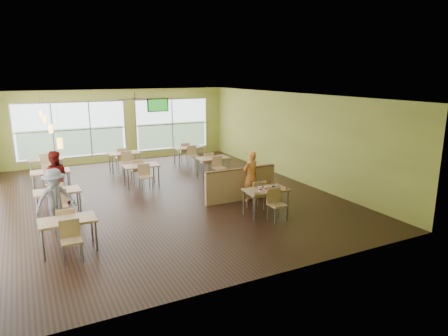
{
  "coord_description": "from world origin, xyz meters",
  "views": [
    {
      "loc": [
        -3.88,
        -11.96,
        3.89
      ],
      "look_at": [
        1.6,
        -1.2,
        1.01
      ],
      "focal_mm": 32.0,
      "sensor_mm": 36.0,
      "label": 1
    }
  ],
  "objects_px": {
    "half_wall_divider": "(241,184)",
    "food_basket": "(275,186)",
    "main_table": "(266,193)",
    "man_plaid": "(251,176)"
  },
  "relations": [
    {
      "from": "half_wall_divider",
      "to": "food_basket",
      "type": "xyz_separation_m",
      "value": [
        0.34,
        -1.38,
        0.26
      ]
    },
    {
      "from": "main_table",
      "to": "half_wall_divider",
      "type": "distance_m",
      "value": 1.45
    },
    {
      "from": "main_table",
      "to": "food_basket",
      "type": "xyz_separation_m",
      "value": [
        0.34,
        0.07,
        0.15
      ]
    },
    {
      "from": "food_basket",
      "to": "half_wall_divider",
      "type": "bearing_deg",
      "value": 103.7
    },
    {
      "from": "main_table",
      "to": "food_basket",
      "type": "bearing_deg",
      "value": 11.95
    },
    {
      "from": "half_wall_divider",
      "to": "man_plaid",
      "type": "distance_m",
      "value": 0.4
    },
    {
      "from": "food_basket",
      "to": "main_table",
      "type": "bearing_deg",
      "value": -168.05
    },
    {
      "from": "half_wall_divider",
      "to": "man_plaid",
      "type": "xyz_separation_m",
      "value": [
        0.27,
        -0.16,
        0.26
      ]
    },
    {
      "from": "man_plaid",
      "to": "half_wall_divider",
      "type": "bearing_deg",
      "value": -41.39
    },
    {
      "from": "main_table",
      "to": "man_plaid",
      "type": "relative_size",
      "value": 0.97
    }
  ]
}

